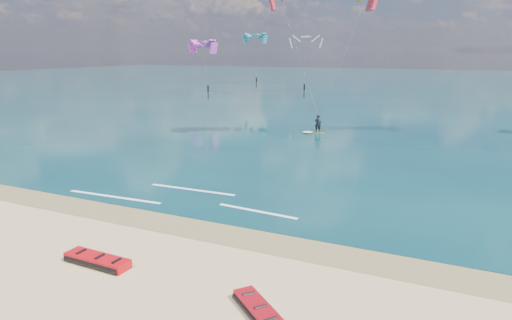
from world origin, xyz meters
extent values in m
plane|color=tan|center=(0.00, 40.00, 0.00)|extent=(320.00, 320.00, 0.00)
cube|color=olive|center=(0.00, 3.00, 0.00)|extent=(320.00, 2.40, 0.01)
cube|color=#0A2C39|center=(0.00, 104.00, 0.02)|extent=(320.00, 200.00, 0.04)
cube|color=gold|center=(0.59, 30.20, 0.07)|extent=(1.39, 0.43, 0.06)
imported|color=black|center=(0.59, 30.20, 1.01)|extent=(0.77, 0.61, 1.84)
cylinder|color=black|center=(0.89, 29.89, 1.28)|extent=(0.56, 0.04, 0.04)
cube|color=white|center=(-0.41, 8.10, 0.04)|extent=(5.75, 0.45, 0.01)
cube|color=white|center=(4.80, 6.30, 0.04)|extent=(4.65, 0.57, 0.01)
cube|color=white|center=(-3.76, 5.00, 0.04)|extent=(6.33, 0.58, 0.01)
camera|label=1|loc=(14.33, -14.34, 8.31)|focal=32.00mm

